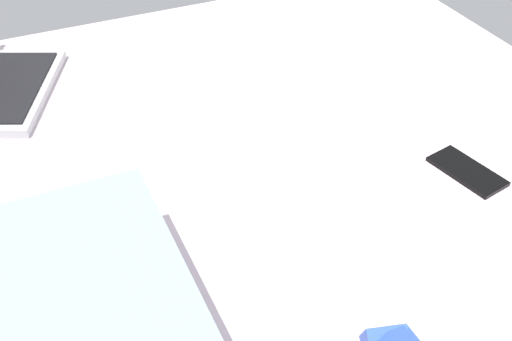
% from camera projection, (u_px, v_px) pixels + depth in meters
% --- Properties ---
extents(bed_mattress, '(1.80, 1.40, 0.18)m').
position_uv_depth(bed_mattress, '(330.00, 252.00, 1.15)').
color(bed_mattress, silver).
rests_on(bed_mattress, ground).
extents(cell_phone, '(0.15, 0.09, 0.01)m').
position_uv_depth(cell_phone, '(467.00, 171.00, 1.18)').
color(cell_phone, black).
rests_on(cell_phone, bed_mattress).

